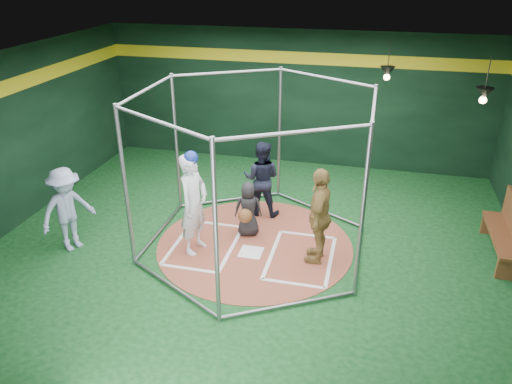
% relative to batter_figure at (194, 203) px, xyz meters
% --- Properties ---
extents(room_shell, '(10.10, 9.10, 3.53)m').
position_rel_batter_figure_xyz_m(room_shell, '(1.05, 0.45, 0.75)').
color(room_shell, '#0C3815').
rests_on(room_shell, ground).
extents(clay_disc, '(3.80, 3.80, 0.01)m').
position_rel_batter_figure_xyz_m(clay_disc, '(1.05, 0.44, -1.00)').
color(clay_disc, '#994C37').
rests_on(clay_disc, ground).
extents(home_plate, '(0.43, 0.43, 0.01)m').
position_rel_batter_figure_xyz_m(home_plate, '(1.05, 0.14, -0.99)').
color(home_plate, white).
rests_on(home_plate, clay_disc).
extents(batter_box_left, '(1.17, 1.77, 0.01)m').
position_rel_batter_figure_xyz_m(batter_box_left, '(0.10, 0.19, -0.99)').
color(batter_box_left, white).
rests_on(batter_box_left, clay_disc).
extents(batter_box_right, '(1.17, 1.77, 0.01)m').
position_rel_batter_figure_xyz_m(batter_box_right, '(2.00, 0.19, -0.99)').
color(batter_box_right, white).
rests_on(batter_box_right, clay_disc).
extents(batting_cage, '(4.05, 4.67, 3.00)m').
position_rel_batter_figure_xyz_m(batting_cage, '(1.05, 0.44, 0.49)').
color(batting_cage, gray).
rests_on(batting_cage, ground).
extents(pendant_lamp_near, '(0.34, 0.34, 0.90)m').
position_rel_batter_figure_xyz_m(pendant_lamp_near, '(3.25, 4.04, 1.73)').
color(pendant_lamp_near, black).
rests_on(pendant_lamp_near, room_shell).
extents(pendant_lamp_far, '(0.34, 0.34, 0.90)m').
position_rel_batter_figure_xyz_m(pendant_lamp_far, '(5.05, 2.44, 1.73)').
color(pendant_lamp_far, black).
rests_on(pendant_lamp_far, room_shell).
extents(batter_figure, '(0.59, 0.79, 2.01)m').
position_rel_batter_figure_xyz_m(batter_figure, '(0.00, 0.00, 0.00)').
color(batter_figure, silver).
rests_on(batter_figure, clay_disc).
extents(visitor_leopard, '(0.49, 1.08, 1.81)m').
position_rel_batter_figure_xyz_m(visitor_leopard, '(2.29, 0.23, -0.09)').
color(visitor_leopard, tan).
rests_on(visitor_leopard, clay_disc).
extents(catcher_figure, '(0.63, 0.64, 1.13)m').
position_rel_batter_figure_xyz_m(catcher_figure, '(0.82, 0.79, -0.43)').
color(catcher_figure, black).
rests_on(catcher_figure, clay_disc).
extents(umpire, '(0.80, 0.63, 1.65)m').
position_rel_batter_figure_xyz_m(umpire, '(0.87, 1.76, -0.17)').
color(umpire, black).
rests_on(umpire, clay_disc).
extents(bystander_blue, '(1.04, 1.23, 1.66)m').
position_rel_batter_figure_xyz_m(bystander_blue, '(-2.33, -0.48, -0.18)').
color(bystander_blue, '#919FC0').
rests_on(bystander_blue, ground).
extents(dugout_bench, '(0.43, 1.82, 1.06)m').
position_rel_batter_figure_xyz_m(dugout_bench, '(5.68, 1.19, -0.47)').
color(dugout_bench, brown).
rests_on(dugout_bench, ground).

